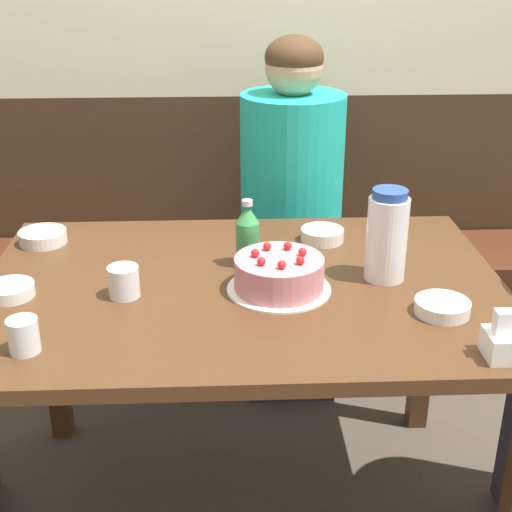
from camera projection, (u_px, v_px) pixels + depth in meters
The scene contains 14 objects.
ground_plane at pixel (245, 512), 2.04m from camera, with size 12.00×12.00×0.00m, color #4C4238.
back_wall at pixel (234, 19), 2.50m from camera, with size 4.80×0.04×2.50m.
bench_seat at pixel (238, 307), 2.71m from camera, with size 2.54×0.38×0.45m.
dining_table at pixel (243, 316), 1.78m from camera, with size 1.28×0.88×0.73m.
birthday_cake at pixel (279, 275), 1.69m from camera, with size 0.25×0.25×0.10m.
water_pitcher at pixel (387, 236), 1.73m from camera, with size 0.10×0.10×0.23m.
soju_bottle at pixel (247, 235), 1.81m from camera, with size 0.06×0.06×0.18m.
bowl_soup_white at pixel (10, 290), 1.67m from camera, with size 0.11×0.11×0.03m.
bowl_rice_small at pixel (442, 307), 1.60m from camera, with size 0.12×0.12×0.03m.
bowl_side_dish at pixel (322, 235), 1.99m from camera, with size 0.12×0.12×0.04m.
bowl_sauce_shallow at pixel (43, 237), 1.97m from camera, with size 0.13×0.13×0.04m.
glass_water_tall at pixel (23, 336), 1.44m from camera, with size 0.06×0.06×0.07m.
glass_tumbler_short at pixel (124, 282), 1.67m from camera, with size 0.07×0.07×0.07m.
person_pale_blue_shirt at pixel (291, 228), 2.45m from camera, with size 0.34×0.34×1.24m.
Camera 1 is at (-0.04, -1.57, 1.49)m, focal length 50.00 mm.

